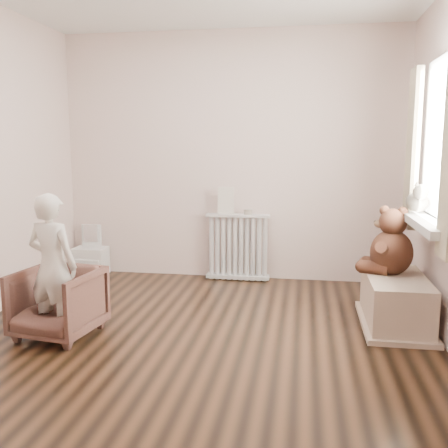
% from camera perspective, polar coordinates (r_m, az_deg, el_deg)
% --- Properties ---
extents(floor, '(3.60, 3.60, 0.01)m').
position_cam_1_polar(floor, '(3.82, -3.39, -12.95)').
color(floor, black).
rests_on(floor, ground).
extents(back_wall, '(3.60, 0.02, 2.60)m').
position_cam_1_polar(back_wall, '(5.31, 0.75, 7.66)').
color(back_wall, beige).
rests_on(back_wall, ground).
extents(front_wall, '(3.60, 0.02, 2.60)m').
position_cam_1_polar(front_wall, '(1.84, -16.17, 4.56)').
color(front_wall, beige).
rests_on(front_wall, ground).
extents(window, '(0.03, 0.90, 1.10)m').
position_cam_1_polar(window, '(3.88, 24.08, 8.56)').
color(window, white).
rests_on(window, right_wall).
extents(window_sill, '(0.22, 1.10, 0.06)m').
position_cam_1_polar(window_sill, '(3.90, 22.25, 0.10)').
color(window_sill, silver).
rests_on(window_sill, right_wall).
extents(curtain_right, '(0.06, 0.26, 1.30)m').
position_cam_1_polar(curtain_right, '(4.41, 20.76, 7.95)').
color(curtain_right, '#C4B593').
rests_on(curtain_right, right_wall).
extents(radiator, '(0.67, 0.13, 0.71)m').
position_cam_1_polar(radiator, '(5.28, 1.61, -2.29)').
color(radiator, silver).
rests_on(radiator, floor).
extents(paper_doll, '(0.17, 0.02, 0.28)m').
position_cam_1_polar(paper_doll, '(5.23, 0.21, 2.69)').
color(paper_doll, beige).
rests_on(paper_doll, radiator).
extents(tin_a, '(0.09, 0.09, 0.05)m').
position_cam_1_polar(tin_a, '(5.21, 2.75, 1.38)').
color(tin_a, '#A59E8C').
rests_on(tin_a, radiator).
extents(toy_vanity, '(0.35, 0.25, 0.55)m').
position_cam_1_polar(toy_vanity, '(5.73, -15.03, -2.88)').
color(toy_vanity, silver).
rests_on(toy_vanity, floor).
extents(armchair, '(0.64, 0.65, 0.52)m').
position_cam_1_polar(armchair, '(3.98, -18.44, -8.53)').
color(armchair, brown).
rests_on(armchair, floor).
extents(child, '(0.43, 0.31, 1.07)m').
position_cam_1_polar(child, '(3.86, -19.01, -4.55)').
color(child, white).
rests_on(child, armchair).
extents(toy_bench, '(0.45, 0.85, 0.40)m').
position_cam_1_polar(toy_bench, '(4.23, 19.01, -8.35)').
color(toy_bench, '#BEA78E').
rests_on(toy_bench, floor).
extents(teddy_bear, '(0.52, 0.45, 0.54)m').
position_cam_1_polar(teddy_bear, '(4.22, 18.66, -1.81)').
color(teddy_bear, black).
rests_on(teddy_bear, toy_bench).
extents(plush_cat, '(0.23, 0.31, 0.24)m').
position_cam_1_polar(plush_cat, '(4.19, 21.24, 2.55)').
color(plush_cat, slate).
rests_on(plush_cat, window_sill).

